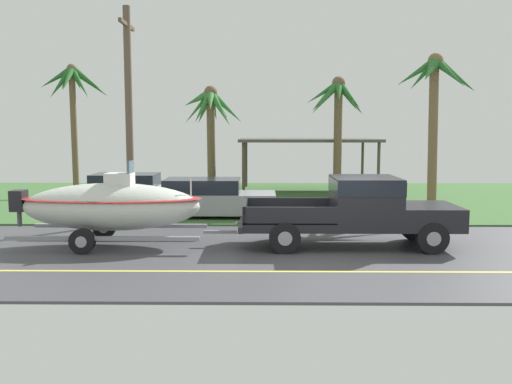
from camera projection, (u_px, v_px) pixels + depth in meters
The scene contains 11 objects.
ground at pixel (303, 208), 22.47m from camera, with size 36.00×22.00×0.11m.
pickup_truck_towing at pixel (363, 208), 14.92m from camera, with size 5.88×2.04×1.86m.
boat_on_trailer at pixel (111, 206), 15.00m from camera, with size 6.04×2.22×2.29m.
parked_sedan_near at pixel (208, 199), 19.85m from camera, with size 4.69×1.91×1.38m.
parked_sedan_far at pixel (130, 192), 22.05m from camera, with size 4.45×1.93×1.38m.
carport_awning at pixel (308, 141), 27.63m from camera, with size 6.69×4.66×2.65m.
palm_tree_near_left at pixel (211, 113), 26.69m from camera, with size 3.05×3.19×5.18m.
palm_tree_near_right at pixel (435, 94), 20.22m from camera, with size 3.10×2.81×5.85m.
palm_tree_mid at pixel (74, 91), 26.06m from camera, with size 3.09×2.90×6.13m.
palm_tree_far_left at pixel (338, 106), 25.00m from camera, with size 3.05×3.25×5.45m.
utility_pole at pixel (129, 112), 18.38m from camera, with size 0.24×1.80×7.07m.
Camera 1 is at (-1.63, -13.90, 3.13)m, focal length 39.37 mm.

